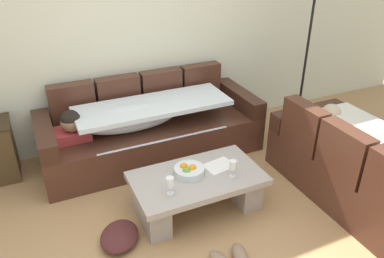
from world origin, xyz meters
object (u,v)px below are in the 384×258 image
(open_magazine, at_px, (219,166))
(pair_of_shoes, at_px, (231,258))
(wine_glass_near_left, at_px, (170,183))
(couch_near_window, at_px, (365,171))
(wine_glass_near_right, at_px, (233,166))
(crumpled_garment, at_px, (120,236))
(fruit_bowl, at_px, (189,171))
(floor_lamp, at_px, (307,43))
(couch_along_wall, at_px, (148,129))
(coffee_table, at_px, (197,188))

(open_magazine, height_order, pair_of_shoes, open_magazine)
(wine_glass_near_left, bearing_deg, couch_near_window, -12.27)
(wine_glass_near_right, relative_size, open_magazine, 0.59)
(crumpled_garment, bearing_deg, fruit_bowl, 13.34)
(open_magazine, bearing_deg, fruit_bowl, 170.52)
(wine_glass_near_left, xyz_separation_m, open_magazine, (0.58, 0.20, -0.11))
(wine_glass_near_left, height_order, crumpled_garment, wine_glass_near_left)
(fruit_bowl, height_order, floor_lamp, floor_lamp)
(open_magazine, distance_m, floor_lamp, 2.13)
(pair_of_shoes, relative_size, crumpled_garment, 0.88)
(pair_of_shoes, bearing_deg, open_magazine, 69.01)
(floor_lamp, distance_m, pair_of_shoes, 2.89)
(floor_lamp, bearing_deg, couch_near_window, -106.69)
(crumpled_garment, bearing_deg, wine_glass_near_right, -1.08)
(open_magazine, bearing_deg, floor_lamp, 20.40)
(couch_along_wall, xyz_separation_m, fruit_bowl, (0.03, -1.08, 0.09))
(wine_glass_near_right, bearing_deg, fruit_bowl, 151.05)
(couch_near_window, relative_size, floor_lamp, 1.02)
(coffee_table, relative_size, floor_lamp, 0.62)
(couch_near_window, height_order, coffee_table, couch_near_window)
(pair_of_shoes, xyz_separation_m, crumpled_garment, (-0.75, 0.60, 0.01))
(pair_of_shoes, height_order, crumpled_garment, crumpled_garment)
(coffee_table, bearing_deg, fruit_bowl, 139.52)
(crumpled_garment, bearing_deg, wine_glass_near_left, -3.06)
(wine_glass_near_left, height_order, pair_of_shoes, wine_glass_near_left)
(couch_near_window, height_order, wine_glass_near_right, couch_near_window)
(couch_near_window, bearing_deg, couch_along_wall, 43.76)
(open_magazine, height_order, floor_lamp, floor_lamp)
(wine_glass_near_left, bearing_deg, fruit_bowl, 37.09)
(fruit_bowl, height_order, wine_glass_near_left, wine_glass_near_left)
(couch_near_window, distance_m, pair_of_shoes, 1.59)
(couch_near_window, distance_m, coffee_table, 1.61)
(couch_near_window, relative_size, open_magazine, 7.11)
(coffee_table, xyz_separation_m, floor_lamp, (1.99, 1.04, 0.88))
(coffee_table, xyz_separation_m, open_magazine, (0.26, 0.05, 0.15))
(couch_near_window, xyz_separation_m, wine_glass_near_left, (-1.84, 0.40, 0.16))
(couch_near_window, xyz_separation_m, wine_glass_near_right, (-1.23, 0.40, 0.16))
(pair_of_shoes, bearing_deg, floor_lamp, 40.89)
(coffee_table, relative_size, wine_glass_near_left, 7.23)
(couch_near_window, xyz_separation_m, fruit_bowl, (-1.58, 0.60, 0.08))
(fruit_bowl, bearing_deg, couch_along_wall, 91.66)
(couch_near_window, relative_size, wine_glass_near_left, 11.98)
(couch_along_wall, distance_m, fruit_bowl, 1.09)
(couch_near_window, distance_m, crumpled_garment, 2.36)
(open_magazine, relative_size, pair_of_shoes, 0.80)
(pair_of_shoes, bearing_deg, wine_glass_near_left, 116.27)
(couch_near_window, height_order, open_magazine, couch_near_window)
(coffee_table, height_order, wine_glass_near_left, wine_glass_near_left)
(couch_along_wall, height_order, crumpled_garment, couch_along_wall)
(couch_along_wall, relative_size, wine_glass_near_left, 14.91)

